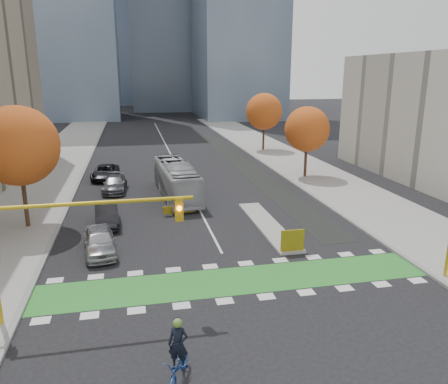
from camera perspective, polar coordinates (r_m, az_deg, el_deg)
name	(u,v)px	position (r m, az deg, el deg)	size (l,w,h in m)	color
ground	(244,295)	(21.29, 2.56, -13.26)	(300.00, 300.00, 0.00)	black
sidewalk_west	(30,197)	(40.35, -24.01, -0.55)	(7.00, 120.00, 0.15)	gray
sidewalk_east	(327,181)	(43.43, 13.32, 1.43)	(7.00, 120.00, 0.15)	gray
curb_west	(73,194)	(39.74, -19.08, -0.28)	(0.30, 120.00, 0.16)	gray
curb_east	(293,183)	(42.08, 8.99, 1.22)	(0.30, 120.00, 0.16)	gray
bike_crossing	(236,280)	(22.57, 1.60, -11.48)	(20.00, 3.00, 0.01)	#2A822B
centre_line	(169,151)	(59.16, -7.16, 5.28)	(0.15, 70.00, 0.01)	silver
bike_lane_paint	(242,164)	(50.65, 2.34, 3.70)	(2.50, 50.00, 0.01)	black
median_island	(267,225)	(30.20, 5.68, -4.30)	(1.60, 10.00, 0.16)	gray
hazard_board	(293,240)	(25.71, 8.94, -6.27)	(1.40, 0.12, 1.30)	yellow
tree_west	(18,146)	(31.27, -25.28, 5.46)	(5.20, 5.20, 8.22)	#332114
tree_east_near	(307,129)	(43.77, 10.80, 8.06)	(4.40, 4.40, 7.08)	#332114
tree_east_far	(264,112)	(58.89, 5.25, 10.43)	(4.80, 4.80, 7.65)	#332114
traffic_signal_west	(57,231)	(18.88, -20.94, -4.73)	(8.53, 0.56, 5.20)	#BF9914
cyclist	(179,362)	(15.78, -5.93, -21.17)	(1.47, 2.23, 2.43)	#1F4391
bus	(176,180)	(36.99, -6.23, 1.59)	(2.46, 10.51, 2.93)	#AAAFB2
parked_car_a	(99,241)	(26.44, -15.96, -6.20)	(1.77, 4.40, 1.50)	#9E9EA3
parked_car_b	(107,215)	(31.15, -15.06, -2.92)	(1.52, 4.35, 1.43)	black
parked_car_c	(115,184)	(39.80, -14.08, 1.03)	(1.92, 4.71, 1.37)	#515256
parked_car_d	(105,172)	(44.72, -15.26, 2.51)	(2.29, 4.96, 1.38)	black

